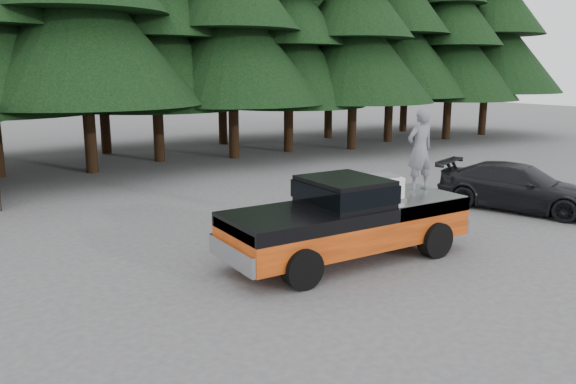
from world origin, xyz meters
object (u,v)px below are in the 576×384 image
pickup_truck (347,231)px  air_compressor (383,189)px  man_on_bed (420,150)px  parked_car (519,187)px

pickup_truck → air_compressor: bearing=-9.0°
pickup_truck → man_on_bed: man_on_bed is taller
pickup_truck → parked_car: (7.50, 0.97, 0.05)m
pickup_truck → man_on_bed: size_ratio=2.95×
pickup_truck → parked_car: 7.56m
pickup_truck → parked_car: bearing=7.4°
air_compressor → parked_car: size_ratio=0.15×
air_compressor → man_on_bed: (1.49, 0.38, 0.76)m
man_on_bed → parked_car: 5.39m
air_compressor → pickup_truck: bearing=179.9°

